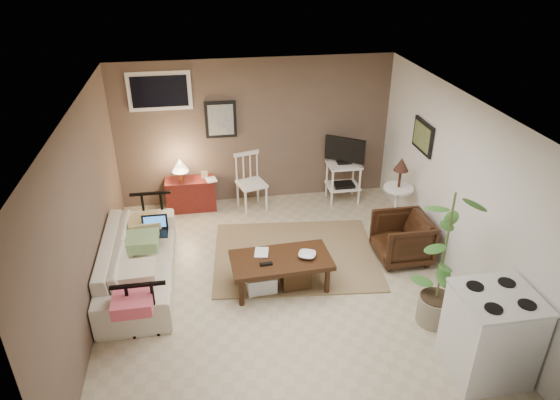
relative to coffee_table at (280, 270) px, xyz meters
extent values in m
plane|color=#C1B293|center=(0.01, 0.06, -0.27)|extent=(5.00, 5.00, 0.00)
cube|color=black|center=(-0.54, 2.54, 1.18)|extent=(0.50, 0.03, 0.60)
cube|color=black|center=(2.24, 1.11, 1.25)|extent=(0.03, 0.60, 0.45)
cube|color=white|center=(-1.44, 2.54, 1.68)|extent=(0.96, 0.03, 0.60)
cube|color=#8A7750|center=(0.33, 0.67, -0.25)|extent=(2.45, 2.04, 0.02)
cube|color=#321B0D|center=(0.01, 0.00, 0.15)|extent=(1.29, 0.71, 0.06)
cylinder|color=#321B0D|center=(-0.52, -0.26, -0.07)|extent=(0.07, 0.07, 0.40)
cylinder|color=#321B0D|center=(0.56, -0.22, -0.07)|extent=(0.07, 0.07, 0.40)
cylinder|color=#321B0D|center=(-0.55, 0.22, -0.07)|extent=(0.07, 0.07, 0.40)
cylinder|color=#321B0D|center=(0.54, 0.27, -0.07)|extent=(0.07, 0.07, 0.40)
cube|color=black|center=(-0.20, -0.11, 0.20)|extent=(0.16, 0.06, 0.02)
cube|color=#463019|center=(0.20, 0.01, -0.12)|extent=(0.38, 0.33, 0.27)
cube|color=silver|center=(-0.25, -0.01, -0.14)|extent=(0.38, 0.33, 0.23)
imported|color=beige|center=(-1.79, 0.45, 0.17)|extent=(0.65, 2.23, 0.87)
cube|color=black|center=(-1.57, 0.77, 0.24)|extent=(0.34, 0.24, 0.02)
cube|color=black|center=(-1.57, 0.89, 0.35)|extent=(0.34, 0.02, 0.21)
cube|color=blue|center=(-1.57, 0.88, 0.35)|extent=(0.29, 0.00, 0.17)
cube|color=maroon|center=(-1.10, 2.33, 0.00)|extent=(0.80, 0.36, 0.53)
cylinder|color=#B07943|center=(-1.23, 2.29, 0.36)|extent=(0.09, 0.09, 0.18)
cone|color=beige|center=(-1.23, 2.29, 0.55)|extent=(0.27, 0.27, 0.21)
cube|color=tan|center=(-0.86, 2.35, 0.33)|extent=(0.11, 0.02, 0.13)
cube|color=white|center=(-0.11, 2.18, 0.18)|extent=(0.52, 0.52, 0.04)
cylinder|color=white|center=(-0.24, 1.96, -0.05)|extent=(0.04, 0.04, 0.43)
cylinder|color=white|center=(0.11, 2.06, -0.05)|extent=(0.04, 0.04, 0.43)
cylinder|color=white|center=(-0.33, 2.31, -0.05)|extent=(0.04, 0.04, 0.43)
cylinder|color=white|center=(0.02, 2.41, -0.05)|extent=(0.04, 0.04, 0.43)
cube|color=white|center=(-0.16, 2.37, 0.65)|extent=(0.42, 0.15, 0.06)
cube|color=white|center=(1.45, 2.21, 0.40)|extent=(0.54, 0.44, 0.04)
cube|color=white|center=(1.45, 2.21, 0.01)|extent=(0.54, 0.44, 0.03)
cylinder|color=white|center=(1.21, 2.03, 0.08)|extent=(0.04, 0.04, 0.68)
cylinder|color=white|center=(1.68, 2.03, 0.08)|extent=(0.04, 0.04, 0.68)
cylinder|color=white|center=(1.21, 2.40, 0.08)|extent=(0.04, 0.04, 0.68)
cylinder|color=white|center=(1.68, 2.40, 0.08)|extent=(0.04, 0.04, 0.68)
cube|color=black|center=(1.45, 2.21, 0.45)|extent=(0.24, 0.14, 0.03)
cube|color=black|center=(1.45, 2.21, 0.67)|extent=(0.59, 0.43, 0.41)
cube|color=#E68459|center=(1.45, 2.21, 0.67)|extent=(0.49, 0.34, 0.33)
cube|color=black|center=(1.45, 2.16, 0.03)|extent=(0.34, 0.24, 0.10)
cylinder|color=white|center=(1.99, 1.17, -0.25)|extent=(0.31, 0.31, 0.03)
cylinder|color=white|center=(1.99, 1.17, 0.09)|extent=(0.06, 0.06, 0.66)
cylinder|color=white|center=(1.99, 1.17, 0.43)|extent=(0.44, 0.44, 0.03)
cylinder|color=black|center=(1.99, 1.17, 0.60)|extent=(0.04, 0.04, 0.29)
cone|color=#361D16|center=(1.99, 1.17, 0.82)|extent=(0.22, 0.22, 0.20)
imported|color=black|center=(1.77, 0.37, 0.10)|extent=(0.66, 0.70, 0.72)
cylinder|color=gray|center=(1.67, -0.93, -0.09)|extent=(0.39, 0.39, 0.35)
cylinder|color=#4C602D|center=(1.67, -0.93, 0.76)|extent=(0.03, 0.03, 1.36)
cube|color=silver|center=(1.85, -1.73, 0.21)|extent=(0.74, 0.69, 0.95)
cube|color=silver|center=(1.85, -1.73, 0.70)|extent=(0.76, 0.71, 0.03)
cylinder|color=black|center=(1.68, -1.90, 0.73)|extent=(0.17, 0.17, 0.01)
cylinder|color=black|center=(2.02, -1.90, 0.73)|extent=(0.17, 0.17, 0.01)
cylinder|color=black|center=(1.68, -1.56, 0.73)|extent=(0.17, 0.17, 0.01)
cylinder|color=black|center=(2.02, -1.56, 0.73)|extent=(0.17, 0.17, 0.01)
imported|color=#321B0D|center=(0.34, -0.03, 0.29)|extent=(0.22, 0.13, 0.22)
imported|color=#321B0D|center=(-0.30, 0.17, 0.30)|extent=(0.17, 0.05, 0.24)
imported|color=#321B0D|center=(-0.84, 2.23, 0.38)|extent=(0.16, 0.05, 0.22)
camera|label=1|loc=(-0.86, -5.12, 3.77)|focal=32.00mm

